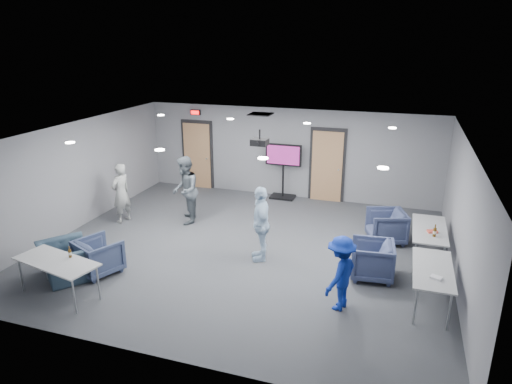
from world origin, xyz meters
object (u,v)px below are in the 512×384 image
(tv_stand, at_px, (283,168))
(bottle_front, at_px, (70,253))
(chair_right_b, at_px, (372,260))
(projector, at_px, (260,142))
(person_d, at_px, (341,273))
(table_right_b, at_px, (433,271))
(person_c, at_px, (261,223))
(table_right_a, at_px, (429,231))
(table_front_left, at_px, (56,263))
(chair_front_b, at_px, (65,261))
(person_a, at_px, (121,193))
(chair_front_a, at_px, (99,256))
(person_b, at_px, (185,190))
(bottle_right, at_px, (435,232))
(chair_right_a, at_px, (386,226))

(tv_stand, bearing_deg, bottle_front, -110.10)
(chair_right_b, distance_m, projector, 3.58)
(person_d, bearing_deg, table_right_b, 130.72)
(person_c, relative_size, table_right_a, 0.99)
(table_front_left, height_order, bottle_front, bottle_front)
(chair_right_b, relative_size, chair_front_b, 0.78)
(chair_right_b, height_order, tv_stand, tv_stand)
(chair_front_b, relative_size, table_right_a, 0.64)
(person_a, distance_m, bottle_front, 3.57)
(projector, bearing_deg, chair_front_a, -133.97)
(bottle_front, bearing_deg, person_a, 108.87)
(person_b, height_order, table_right_b, person_b)
(table_right_a, distance_m, table_front_left, 7.63)
(person_b, relative_size, bottle_right, 6.62)
(chair_right_a, bearing_deg, chair_front_a, -75.67)
(bottle_right, bearing_deg, person_c, -168.90)
(table_front_left, height_order, projector, projector)
(chair_right_a, relative_size, bottle_front, 3.74)
(chair_front_a, bearing_deg, person_a, -42.07)
(table_front_left, relative_size, bottle_right, 6.61)
(table_front_left, bearing_deg, person_b, 93.26)
(chair_front_a, xyz_separation_m, bottle_front, (0.00, -0.80, 0.44))
(person_a, distance_m, bottle_right, 7.71)
(table_right_a, distance_m, bottle_front, 7.39)
(chair_right_a, distance_m, chair_right_b, 1.90)
(chair_front_a, distance_m, table_right_b, 6.55)
(person_c, xyz_separation_m, projector, (-0.35, 1.00, 1.57))
(chair_front_b, relative_size, table_front_left, 0.61)
(chair_front_b, xyz_separation_m, tv_stand, (2.95, 6.11, 0.60))
(person_b, distance_m, tv_stand, 3.31)
(chair_right_a, bearing_deg, tv_stand, -143.46)
(person_a, height_order, bottle_front, person_a)
(bottle_right, bearing_deg, person_d, -127.54)
(projector, bearing_deg, chair_right_a, 16.06)
(chair_right_a, bearing_deg, person_b, -103.00)
(chair_right_b, xyz_separation_m, table_front_left, (-5.53, -2.56, 0.29))
(chair_right_b, height_order, bottle_right, bottle_right)
(person_c, distance_m, table_front_left, 4.12)
(person_b, height_order, chair_right_a, person_b)
(person_b, height_order, chair_right_b, person_b)
(chair_right_b, bearing_deg, tv_stand, -150.18)
(chair_front_b, height_order, bottle_front, bottle_front)
(table_right_a, distance_m, projector, 4.21)
(chair_right_b, bearing_deg, person_a, -104.53)
(chair_front_b, bearing_deg, table_right_b, -130.03)
(chair_right_a, height_order, bottle_right, bottle_right)
(chair_right_a, relative_size, table_right_b, 0.51)
(person_d, distance_m, chair_right_a, 3.30)
(person_c, distance_m, tv_stand, 4.14)
(chair_right_a, height_order, table_front_left, chair_right_a)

